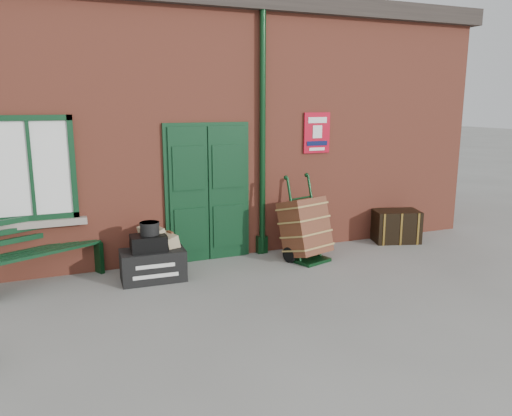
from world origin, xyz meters
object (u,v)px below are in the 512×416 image
porter_trolley (305,228)px  bench (40,248)px  dark_trunk (396,226)px  houdini_trunk (153,265)px

porter_trolley → bench: bearing=155.6°
bench → dark_trunk: bench is taller
porter_trolley → dark_trunk: size_ratio=1.67×
houdini_trunk → dark_trunk: (4.63, 0.37, 0.07)m
bench → porter_trolley: (4.04, -0.50, 0.03)m
bench → houdini_trunk: (1.51, -0.54, -0.28)m
porter_trolley → dark_trunk: 2.14m
houdini_trunk → dark_trunk: 4.64m
bench → porter_trolley: bearing=-31.6°
porter_trolley → dark_trunk: porter_trolley is taller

